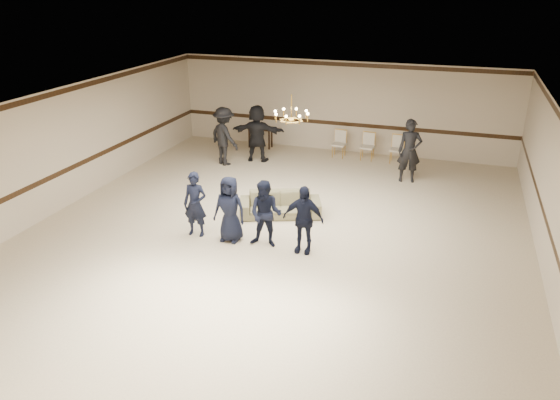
{
  "coord_description": "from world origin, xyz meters",
  "views": [
    {
      "loc": [
        3.88,
        -11.41,
        5.83
      ],
      "look_at": [
        0.21,
        -0.5,
        1.03
      ],
      "focal_mm": 34.26,
      "sensor_mm": 36.0,
      "label": 1
    }
  ],
  "objects": [
    {
      "name": "settee",
      "position": [
        -0.24,
        0.83,
        0.31
      ],
      "size": [
        2.27,
        1.51,
        0.62
      ],
      "primitive_type": "imported",
      "rotation": [
        0.0,
        0.0,
        0.36
      ],
      "color": "#686345",
      "rests_on": "floor"
    },
    {
      "name": "banquet_chair_right",
      "position": [
        2.12,
        6.24,
        0.46
      ],
      "size": [
        0.48,
        0.48,
        0.92
      ],
      "primitive_type": null,
      "rotation": [
        0.0,
        0.0,
        -0.08
      ],
      "color": "beige",
      "rests_on": "floor"
    },
    {
      "name": "boy_a",
      "position": [
        -1.81,
        -0.9,
        0.8
      ],
      "size": [
        0.6,
        0.41,
        1.6
      ],
      "primitive_type": "imported",
      "rotation": [
        0.0,
        0.0,
        0.05
      ],
      "color": "black",
      "rests_on": "floor"
    },
    {
      "name": "banquet_chair_mid",
      "position": [
        1.12,
        6.24,
        0.46
      ],
      "size": [
        0.48,
        0.48,
        0.92
      ],
      "primitive_type": null,
      "rotation": [
        0.0,
        0.0,
        -0.08
      ],
      "color": "beige",
      "rests_on": "floor"
    },
    {
      "name": "crown_molding",
      "position": [
        0.0,
        6.99,
        3.08
      ],
      "size": [
        12.0,
        0.02,
        0.14
      ],
      "primitive_type": "cube",
      "color": "black",
      "rests_on": "wall_back"
    },
    {
      "name": "banquet_chair_left",
      "position": [
        0.12,
        6.24,
        0.46
      ],
      "size": [
        0.47,
        0.47,
        0.92
      ],
      "primitive_type": null,
      "rotation": [
        0.0,
        0.0,
        -0.06
      ],
      "color": "beige",
      "rests_on": "floor"
    },
    {
      "name": "boy_c",
      "position": [
        -0.01,
        -0.9,
        0.8
      ],
      "size": [
        0.81,
        0.65,
        1.6
      ],
      "primitive_type": "imported",
      "rotation": [
        0.0,
        0.0,
        0.05
      ],
      "color": "black",
      "rests_on": "floor"
    },
    {
      "name": "adult_left",
      "position": [
        -3.34,
        4.24,
        0.97
      ],
      "size": [
        1.45,
        1.24,
        1.94
      ],
      "primitive_type": "imported",
      "rotation": [
        0.0,
        0.0,
        2.64
      ],
      "color": "black",
      "rests_on": "floor"
    },
    {
      "name": "boy_d",
      "position": [
        0.89,
        -0.9,
        0.8
      ],
      "size": [
        0.95,
        0.41,
        1.6
      ],
      "primitive_type": "imported",
      "rotation": [
        0.0,
        0.0,
        0.02
      ],
      "color": "black",
      "rests_on": "floor"
    },
    {
      "name": "room",
      "position": [
        0.0,
        0.0,
        1.6
      ],
      "size": [
        12.01,
        14.01,
        3.21
      ],
      "color": "beige",
      "rests_on": "ground"
    },
    {
      "name": "console_table",
      "position": [
        -2.88,
        6.44,
        0.37
      ],
      "size": [
        0.89,
        0.41,
        0.73
      ],
      "primitive_type": "cube",
      "rotation": [
        0.0,
        0.0,
        -0.05
      ],
      "color": "black",
      "rests_on": "floor"
    },
    {
      "name": "adult_right",
      "position": [
        2.66,
        4.54,
        0.97
      ],
      "size": [
        0.78,
        0.59,
        1.94
      ],
      "primitive_type": "imported",
      "rotation": [
        0.0,
        0.0,
        0.19
      ],
      "color": "black",
      "rests_on": "floor"
    },
    {
      "name": "chandelier",
      "position": [
        0.0,
        1.0,
        2.88
      ],
      "size": [
        0.94,
        0.94,
        0.89
      ],
      "primitive_type": null,
      "color": "gold",
      "rests_on": "ceiling"
    },
    {
      "name": "boy_b",
      "position": [
        -0.91,
        -0.9,
        0.8
      ],
      "size": [
        0.8,
        0.54,
        1.6
      ],
      "primitive_type": "imported",
      "rotation": [
        0.0,
        0.0,
        -0.03
      ],
      "color": "black",
      "rests_on": "floor"
    },
    {
      "name": "chair_rail",
      "position": [
        0.0,
        6.99,
        1.0
      ],
      "size": [
        12.0,
        0.02,
        0.14
      ],
      "primitive_type": "cube",
      "color": "black",
      "rests_on": "wall_back"
    },
    {
      "name": "adult_mid",
      "position": [
        -2.44,
        4.94,
        0.97
      ],
      "size": [
        1.86,
        0.79,
        1.94
      ],
      "primitive_type": "imported",
      "rotation": [
        0.0,
        0.0,
        3.27
      ],
      "color": "black",
      "rests_on": "floor"
    }
  ]
}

